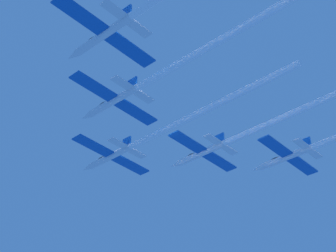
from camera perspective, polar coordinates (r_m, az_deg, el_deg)
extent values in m
cylinder|color=silver|center=(109.66, -5.94, -3.15)|extent=(1.25, 11.32, 1.25)
cone|color=silver|center=(114.25, -8.32, -4.31)|extent=(1.22, 2.49, 1.22)
ellipsoid|color=black|center=(111.56, -6.80, -3.35)|extent=(0.87, 2.26, 0.62)
cube|color=#0F51B2|center=(106.56, -7.66, -2.03)|extent=(8.61, 2.49, 0.27)
cube|color=#0F51B2|center=(112.18, -3.91, -4.02)|extent=(8.61, 2.49, 0.27)
cube|color=#0F51B2|center=(107.59, -4.24, -1.64)|extent=(0.33, 2.04, 1.81)
cube|color=silver|center=(105.17, -5.18, -1.74)|extent=(3.87, 1.49, 0.27)
cube|color=silver|center=(108.16, -3.23, -2.82)|extent=(3.87, 1.49, 0.27)
cylinder|color=white|center=(95.87, 3.96, 1.74)|extent=(1.12, 36.82, 1.12)
cylinder|color=silver|center=(95.36, -5.65, 2.55)|extent=(1.25, 11.32, 1.25)
cone|color=silver|center=(99.70, -8.38, 0.96)|extent=(1.22, 2.49, 1.22)
ellipsoid|color=black|center=(97.20, -6.64, 2.22)|extent=(0.87, 2.26, 0.62)
cube|color=#0F51B2|center=(92.49, -7.62, 4.03)|extent=(8.61, 2.49, 0.27)
cube|color=#0F51B2|center=(97.74, -3.33, 1.41)|extent=(8.61, 2.49, 0.27)
cube|color=#0F51B2|center=(93.62, -3.68, 4.41)|extent=(0.33, 2.04, 1.81)
cube|color=silver|center=(91.18, -4.75, 4.45)|extent=(3.87, 1.49, 0.27)
cube|color=silver|center=(93.98, -2.52, 3.02)|extent=(3.87, 1.49, 0.27)
cylinder|color=white|center=(83.81, 4.94, 8.55)|extent=(1.12, 32.93, 1.12)
cylinder|color=silver|center=(109.67, 3.47, -2.80)|extent=(1.25, 11.32, 1.25)
cone|color=silver|center=(113.44, 0.75, -4.00)|extent=(1.22, 2.49, 1.22)
ellipsoid|color=black|center=(111.27, 2.46, -3.01)|extent=(0.87, 2.26, 0.62)
cube|color=#0F51B2|center=(106.09, 2.04, -1.67)|extent=(8.61, 2.49, 0.27)
cube|color=#0F51B2|center=(112.78, 5.27, -3.65)|extent=(8.61, 2.49, 0.27)
cube|color=#0F51B2|center=(108.17, 5.31, -1.27)|extent=(0.33, 2.04, 1.81)
cube|color=silver|center=(105.49, 4.61, -1.37)|extent=(3.87, 1.49, 0.27)
cube|color=silver|center=(109.04, 6.27, -2.44)|extent=(3.87, 1.49, 0.27)
cylinder|color=white|center=(99.04, 14.57, 2.17)|extent=(1.12, 37.67, 1.12)
cylinder|color=silver|center=(82.65, -6.61, 9.26)|extent=(1.25, 11.32, 1.25)
cone|color=silver|center=(86.75, -9.72, 7.11)|extent=(1.22, 2.49, 1.22)
ellipsoid|color=black|center=(84.44, -7.74, 8.73)|extent=(0.87, 2.26, 0.62)
cube|color=#0F51B2|center=(80.15, -8.96, 11.19)|extent=(8.61, 2.49, 0.27)
cube|color=#0F51B2|center=(84.74, -3.88, 7.77)|extent=(8.61, 2.49, 0.27)
cube|color=#0F51B2|center=(81.25, -4.33, 11.54)|extent=(0.33, 2.04, 1.81)
cube|color=silver|center=(78.85, -5.61, 11.80)|extent=(3.87, 1.49, 0.27)
cube|color=silver|center=(81.31, -2.96, 9.92)|extent=(3.87, 1.49, 0.27)
cylinder|color=silver|center=(112.38, 12.07, -3.15)|extent=(1.25, 11.32, 1.25)
cone|color=silver|center=(115.35, 9.16, -4.34)|extent=(1.22, 2.49, 1.22)
ellipsoid|color=black|center=(113.67, 10.97, -3.36)|extent=(0.87, 2.26, 0.62)
cube|color=#0F51B2|center=(108.41, 10.96, -2.07)|extent=(8.61, 2.49, 0.27)
cube|color=#0F51B2|center=(115.98, 13.58, -3.96)|extent=(8.61, 2.49, 0.27)
cube|color=#0F51B2|center=(111.41, 13.95, -1.66)|extent=(0.33, 2.04, 1.81)
cube|color=silver|center=(108.56, 13.48, -1.76)|extent=(3.87, 1.49, 0.27)
cube|color=silver|center=(112.54, 14.80, -2.78)|extent=(3.87, 1.49, 0.27)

